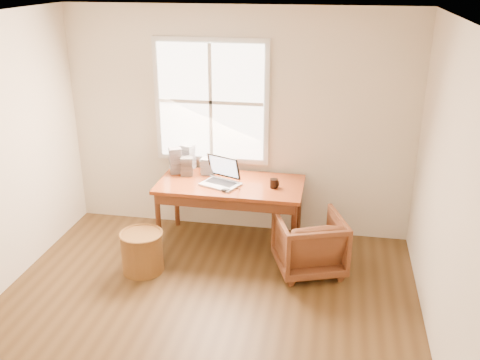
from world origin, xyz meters
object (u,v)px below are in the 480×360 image
object	(u,v)px
desk	(231,184)
wicker_stool	(142,252)
coffee_mug	(274,183)
laptop	(220,172)
armchair	(309,243)
cd_stack_a	(188,157)

from	to	relation	value
desk	wicker_stool	size ratio (longest dim) A/B	3.74
coffee_mug	laptop	bearing A→B (deg)	174.77
desk	armchair	xyz separation A→B (m)	(0.91, -0.42, -0.42)
cd_stack_a	coffee_mug	bearing A→B (deg)	-20.76
desk	armchair	world-z (taller)	desk
laptop	coffee_mug	xyz separation A→B (m)	(0.58, 0.04, -0.11)
laptop	coffee_mug	bearing A→B (deg)	26.08
coffee_mug	armchair	bearing A→B (deg)	-49.84
laptop	wicker_stool	bearing A→B (deg)	-113.94
armchair	coffee_mug	xyz separation A→B (m)	(-0.43, 0.37, 0.49)
wicker_stool	coffee_mug	xyz separation A→B (m)	(1.27, 0.70, 0.59)
desk	coffee_mug	bearing A→B (deg)	-5.89
laptop	coffee_mug	distance (m)	0.59
desk	coffee_mug	xyz separation A→B (m)	(0.49, -0.05, 0.07)
desk	coffee_mug	world-z (taller)	coffee_mug
laptop	desk	bearing A→B (deg)	65.45
laptop	cd_stack_a	world-z (taller)	laptop
armchair	laptop	bearing A→B (deg)	-38.08
armchair	laptop	distance (m)	1.22
wicker_stool	cd_stack_a	xyz separation A→B (m)	(0.21, 1.10, 0.68)
armchair	cd_stack_a	distance (m)	1.78
desk	armchair	distance (m)	1.09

